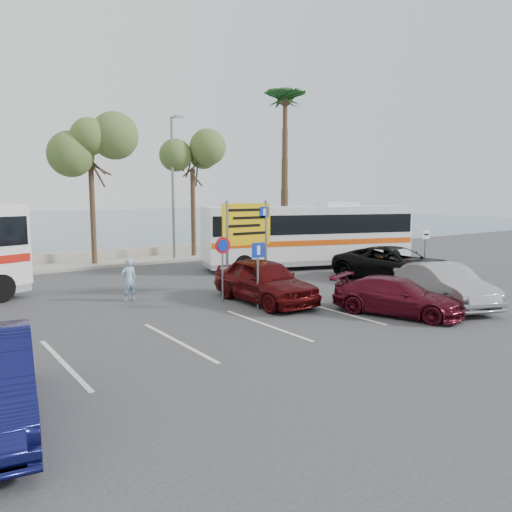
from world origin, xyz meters
TOP-DOWN VIEW (x-y plane):
  - ground at (0.00, 0.00)m, footprint 120.00×120.00m
  - kerb_strip at (0.00, 14.00)m, footprint 44.00×2.40m
  - seawall at (0.00, 16.00)m, footprint 48.00×0.80m
  - tree_mid at (-1.50, 14.00)m, footprint 3.20×3.20m
  - tree_right at (4.50, 14.00)m, footprint 3.20×3.20m
  - palm_tree at (11.50, 14.00)m, footprint 4.80×4.80m
  - street_lamp_right at (3.00, 13.52)m, footprint 0.45×1.15m
  - direction_sign at (1.00, 3.20)m, footprint 2.20×0.12m
  - sign_no_stop at (-0.60, 2.38)m, footprint 0.60×0.08m
  - sign_parking at (-0.20, 0.79)m, footprint 0.50×0.07m
  - sign_taxi at (9.80, 1.49)m, footprint 0.50×0.07m
  - lane_markings at (-1.14, -1.00)m, footprint 12.02×4.20m
  - coach_bus_right at (7.50, 6.99)m, footprint 11.17×5.56m
  - car_maroon at (2.98, -2.43)m, footprint 3.03×4.46m
  - car_red at (0.58, 1.50)m, footprint 1.96×4.67m
  - suv_black at (7.78, 1.50)m, footprint 3.48×5.91m
  - car_silver_b at (5.38, -2.51)m, footprint 2.99×4.62m
  - pedestrian_near at (-3.25, 4.56)m, footprint 0.57×0.38m
  - pedestrian_far at (11.00, 6.26)m, footprint 0.74×0.93m

SIDE VIEW (x-z plane):
  - ground at x=0.00m, z-range 0.00..0.00m
  - lane_markings at x=-1.14m, z-range 0.00..0.01m
  - kerb_strip at x=0.00m, z-range 0.00..0.15m
  - seawall at x=0.00m, z-range 0.00..0.60m
  - car_maroon at x=2.98m, z-range 0.00..1.20m
  - car_silver_b at x=5.38m, z-range 0.00..1.44m
  - suv_black at x=7.78m, z-range 0.00..1.54m
  - pedestrian_near at x=-3.25m, z-range 0.00..1.56m
  - car_red at x=0.58m, z-range 0.00..1.58m
  - pedestrian_far at x=11.00m, z-range 0.00..1.83m
  - sign_taxi at x=9.80m, z-range 0.32..2.52m
  - sign_parking at x=-0.20m, z-range 0.34..2.59m
  - sign_no_stop at x=-0.60m, z-range 0.40..2.75m
  - coach_bus_right at x=7.50m, z-range -0.12..3.30m
  - direction_sign at x=1.00m, z-range 0.63..4.23m
  - street_lamp_right at x=3.00m, z-range 0.59..8.60m
  - tree_right at x=4.50m, z-range 2.47..9.87m
  - tree_mid at x=-1.50m, z-range 2.65..10.65m
  - palm_tree at x=11.50m, z-range 4.27..15.47m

